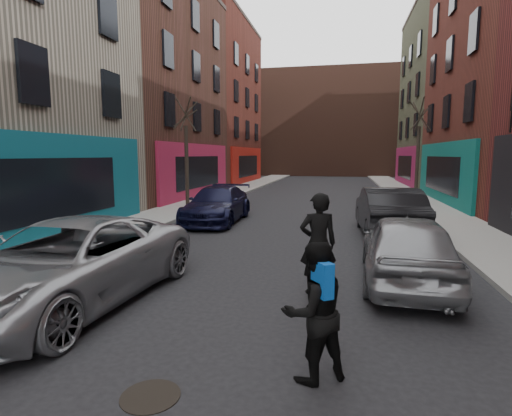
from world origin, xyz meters
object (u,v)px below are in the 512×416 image
at_px(parked_left_far, 68,263).
at_px(pedestrian, 314,311).
at_px(tree_right_far, 418,143).
at_px(parked_right_end, 388,212).
at_px(parked_right_far, 407,248).
at_px(skateboarder, 318,244).
at_px(tree_left_far, 186,144).
at_px(skateboard, 317,295).
at_px(parked_left_end, 217,204).
at_px(manhole, 150,396).

distance_m(parked_left_far, pedestrian, 4.94).
distance_m(tree_right_far, parked_right_end, 12.06).
xyz_separation_m(parked_right_far, skateboarder, (-1.85, -1.38, 0.31)).
height_order(tree_left_far, skateboard, tree_left_far).
distance_m(skateboard, skateboarder, 1.05).
height_order(skateboard, pedestrian, pedestrian).
bearing_deg(tree_right_far, parked_right_far, -100.18).
relative_size(tree_left_far, pedestrian, 3.68).
bearing_deg(parked_left_end, tree_right_far, 44.75).
height_order(tree_right_far, manhole, tree_right_far).
xyz_separation_m(skateboard, manhole, (-1.70, -3.70, -0.04)).
distance_m(tree_right_far, pedestrian, 21.69).
xyz_separation_m(parked_left_far, parked_right_end, (6.57, 7.99, 0.05)).
bearing_deg(skateboard, parked_right_end, 58.35).
bearing_deg(pedestrian, parked_left_far, -53.84).
bearing_deg(parked_right_far, pedestrian, 70.74).
xyz_separation_m(parked_left_end, manhole, (2.96, -11.89, -0.74)).
height_order(tree_left_far, manhole, tree_left_far).
distance_m(parked_right_far, skateboard, 2.42).
relative_size(parked_right_far, manhole, 6.56).
xyz_separation_m(parked_left_end, pedestrian, (4.79, -11.10, 0.15)).
distance_m(tree_right_far, parked_left_far, 21.74).
height_order(parked_right_far, parked_right_end, parked_right_end).
distance_m(parked_left_end, pedestrian, 12.09).
xyz_separation_m(tree_left_far, parked_left_far, (3.00, -13.41, -2.58)).
relative_size(tree_right_far, parked_right_far, 1.48).
height_order(parked_left_end, pedestrian, pedestrian).
height_order(skateboard, skateboarder, skateboarder).
height_order(tree_right_far, pedestrian, tree_right_far).
bearing_deg(parked_right_far, parked_left_end, -43.64).
bearing_deg(manhole, tree_right_far, 73.26).
relative_size(parked_left_far, skateboarder, 2.88).
bearing_deg(manhole, parked_right_far, 55.00).
relative_size(parked_right_end, skateboarder, 2.59).
bearing_deg(manhole, skateboard, 65.26).
bearing_deg(pedestrian, parked_left_end, -101.61).
height_order(tree_left_far, parked_left_far, tree_left_far).
relative_size(parked_right_far, parked_right_end, 0.89).
height_order(tree_right_far, parked_left_end, tree_right_far).
bearing_deg(pedestrian, manhole, -11.76).
relative_size(skateboarder, pedestrian, 1.13).
bearing_deg(parked_right_end, manhole, 67.27).
bearing_deg(parked_left_end, pedestrian, -68.06).
distance_m(parked_right_end, pedestrian, 9.78).
height_order(parked_right_end, pedestrian, pedestrian).
distance_m(parked_left_end, skateboard, 9.45).
distance_m(parked_left_far, skateboard, 4.80).
bearing_deg(skateboarder, pedestrian, 77.60).
xyz_separation_m(parked_left_end, parked_right_end, (6.68, -1.51, 0.11)).
relative_size(tree_left_far, parked_left_far, 1.13).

